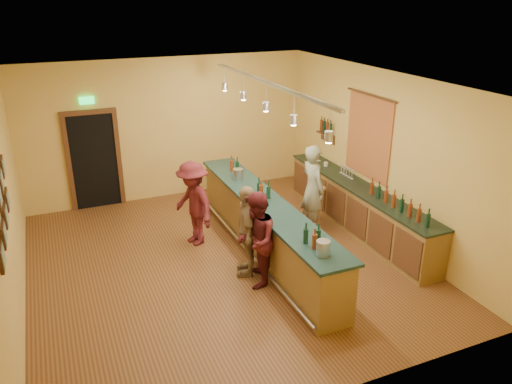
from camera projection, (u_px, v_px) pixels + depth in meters
name	position (u px, v px, depth m)	size (l,w,h in m)	color
floor	(222.00, 262.00, 8.94)	(7.00, 7.00, 0.00)	#5B301A
ceiling	(217.00, 82.00, 7.74)	(6.50, 7.00, 0.02)	silver
wall_back	(169.00, 129.00, 11.32)	(6.50, 0.02, 3.20)	#D9AB51
wall_front	(328.00, 283.00, 5.36)	(6.50, 0.02, 3.20)	#D9AB51
wall_left	(6.00, 210.00, 7.16)	(0.02, 7.00, 3.20)	#D9AB51
wall_right	(380.00, 155.00, 9.53)	(0.02, 7.00, 3.20)	#D9AB51
doorway	(94.00, 158.00, 10.86)	(1.15, 0.09, 2.48)	black
tapestry	(368.00, 137.00, 9.77)	(0.03, 1.40, 1.60)	#A52121
bottle_shelf	(326.00, 129.00, 11.09)	(0.17, 0.55, 0.54)	#502C18
picture_grid	(2.00, 206.00, 6.40)	(0.06, 2.20, 0.70)	#382111
back_counter	(358.00, 207.00, 10.00)	(0.60, 4.55, 1.27)	brown
tasting_bar	(265.00, 224.00, 9.02)	(0.74, 5.10, 1.38)	brown
pendant_track	(266.00, 92.00, 8.13)	(0.11, 4.60, 0.50)	silver
bartender	(313.00, 189.00, 9.83)	(0.65, 0.43, 1.78)	gray
customer_a	(256.00, 240.00, 8.00)	(0.78, 0.61, 1.61)	#59191E
customer_b	(247.00, 231.00, 8.32)	(0.94, 0.39, 1.60)	#997A51
customer_c	(193.00, 204.00, 9.33)	(1.06, 0.61, 1.64)	#59191E
bar_stool	(317.00, 194.00, 10.34)	(0.36, 0.36, 0.75)	#9A6A45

